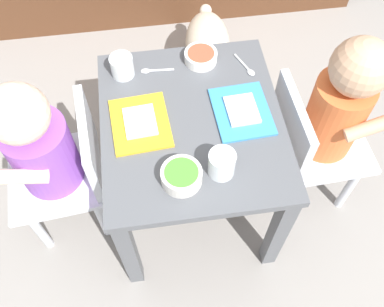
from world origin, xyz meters
TOP-DOWN VIEW (x-y plane):
  - ground_plane at (0.00, 0.00)m, footprint 7.00×7.00m
  - dining_table at (0.00, 0.00)m, footprint 0.50×0.57m
  - seated_child_left at (-0.41, 0.00)m, footprint 0.30×0.30m
  - seated_child_right at (0.41, -0.00)m, footprint 0.29×0.29m
  - dog at (0.14, 0.54)m, footprint 0.21×0.45m
  - food_tray_left at (-0.14, 0.01)m, footprint 0.17×0.20m
  - food_tray_right at (0.14, 0.01)m, footprint 0.16×0.19m
  - water_cup_left at (0.05, -0.17)m, footprint 0.07×0.07m
  - water_cup_right at (-0.18, 0.20)m, footprint 0.07×0.07m
  - veggie_bowl_far at (0.06, 0.22)m, footprint 0.10×0.10m
  - cereal_bowl_right_side at (-0.05, -0.18)m, footprint 0.10×0.10m
  - spoon_by_left_tray at (-0.09, 0.20)m, footprint 0.10×0.02m
  - spoon_by_right_tray at (0.19, 0.17)m, footprint 0.05×0.10m

SIDE VIEW (x-z plane):
  - ground_plane at x=0.00m, z-range 0.00..0.00m
  - dog at x=0.14m, z-range 0.05..0.36m
  - dining_table at x=0.00m, z-range 0.15..0.63m
  - seated_child_left at x=-0.41m, z-range 0.09..0.76m
  - seated_child_right at x=0.41m, z-range 0.09..0.80m
  - spoon_by_left_tray at x=-0.09m, z-range 0.48..0.48m
  - spoon_by_right_tray at x=0.19m, z-range 0.48..0.48m
  - food_tray_left at x=-0.14m, z-range 0.48..0.49m
  - food_tray_right at x=0.14m, z-range 0.48..0.49m
  - veggie_bowl_far at x=0.06m, z-range 0.48..0.51m
  - cereal_bowl_right_side at x=-0.05m, z-range 0.48..0.52m
  - water_cup_right at x=-0.18m, z-range 0.47..0.54m
  - water_cup_left at x=0.05m, z-range 0.47..0.55m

